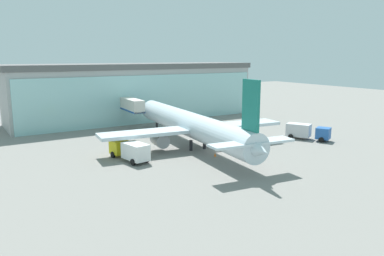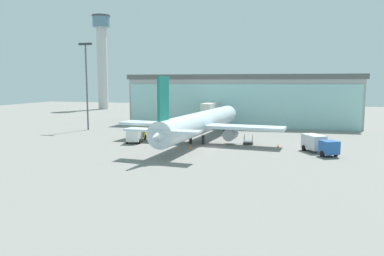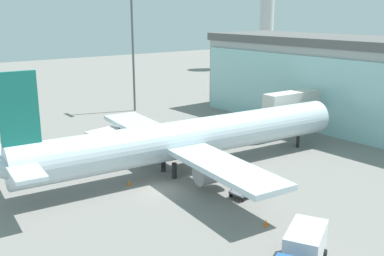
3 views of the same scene
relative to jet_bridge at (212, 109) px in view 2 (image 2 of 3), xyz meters
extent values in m
plane|color=gray|center=(5.55, -25.21, -4.64)|extent=(240.00, 240.00, 0.00)
cube|color=#A4A4A4|center=(5.55, 10.43, 1.10)|extent=(56.31, 16.79, 11.48)
cube|color=#9DD0D2|center=(5.92, 3.30, 0.52)|extent=(54.50, 3.08, 10.33)
cube|color=#585858|center=(5.55, 10.43, 7.44)|extent=(57.44, 17.13, 1.20)
cube|color=beige|center=(0.00, -0.11, 0.19)|extent=(2.51, 11.18, 2.40)
cube|color=#194799|center=(0.00, -0.11, -0.86)|extent=(2.55, 11.18, 0.30)
cylinder|color=#4C4C51|center=(0.11, 4.06, -2.82)|extent=(0.70, 0.70, 3.63)
cylinder|color=beige|center=(-56.21, 49.88, 11.49)|extent=(3.96, 3.96, 32.25)
cylinder|color=slate|center=(-56.21, 49.88, 29.61)|extent=(6.72, 6.72, 4.00)
cylinder|color=#3F3F44|center=(-56.21, 49.88, 31.91)|extent=(7.05, 7.05, 0.60)
cylinder|color=#59595E|center=(-26.40, -10.40, 4.83)|extent=(0.36, 0.36, 18.94)
cube|color=#333338|center=(-26.40, -10.40, 14.55)|extent=(3.20, 0.40, 0.50)
cylinder|color=silver|center=(2.78, -19.65, -1.09)|extent=(6.54, 36.79, 3.90)
cone|color=silver|center=(4.10, -1.39, -1.09)|extent=(4.10, 3.27, 3.90)
cone|color=silver|center=(1.45, -37.90, -1.09)|extent=(3.79, 4.24, 3.51)
cube|color=silver|center=(2.65, -21.47, -1.48)|extent=(30.24, 6.36, 0.50)
cube|color=silver|center=(1.53, -36.91, -0.51)|extent=(11.14, 3.19, 0.30)
cube|color=#197266|center=(1.56, -36.41, 3.92)|extent=(0.59, 3.22, 6.13)
cylinder|color=gray|center=(-3.01, -20.56, -2.83)|extent=(2.33, 3.34, 2.10)
cylinder|color=gray|center=(8.37, -21.39, -2.83)|extent=(2.33, 3.34, 2.10)
cylinder|color=black|center=(1.41, -22.39, -3.84)|extent=(0.50, 0.50, 1.60)
cylinder|color=black|center=(3.74, -22.56, -3.84)|extent=(0.50, 0.50, 1.60)
cylinder|color=black|center=(3.88, -4.39, -3.84)|extent=(0.40, 0.40, 1.60)
cube|color=yellow|center=(-9.32, -20.28, -3.24)|extent=(2.61, 2.61, 1.90)
cube|color=white|center=(-8.44, -24.39, -3.09)|extent=(2.99, 4.37, 2.20)
cylinder|color=black|center=(-10.40, -20.51, -4.19)|extent=(0.48, 0.94, 0.90)
cylinder|color=black|center=(-8.24, -20.05, -4.19)|extent=(0.48, 0.94, 0.90)
cylinder|color=black|center=(-9.31, -25.59, -4.19)|extent=(0.48, 0.94, 0.90)
cylinder|color=black|center=(-7.16, -25.13, -4.19)|extent=(0.48, 0.94, 0.90)
cube|color=#2659A5|center=(24.08, -28.14, -3.24)|extent=(2.99, 2.99, 1.90)
cube|color=silver|center=(22.04, -24.47, -3.09)|extent=(3.87, 4.57, 2.20)
cylinder|color=black|center=(25.04, -27.60, -4.19)|extent=(0.70, 0.93, 0.90)
cylinder|color=black|center=(23.12, -28.67, -4.19)|extent=(0.70, 0.93, 0.90)
cylinder|color=black|center=(22.51, -23.06, -4.19)|extent=(0.70, 0.93, 0.90)
cylinder|color=black|center=(20.59, -24.13, -4.19)|extent=(0.70, 0.93, 0.90)
cube|color=slate|center=(11.27, -19.85, -4.12)|extent=(1.89, 2.95, 0.16)
cylinder|color=black|center=(10.44, -18.81, -4.42)|extent=(0.17, 0.45, 0.44)
cylinder|color=slate|center=(10.44, -18.81, -3.59)|extent=(0.08, 0.08, 0.90)
cylinder|color=black|center=(11.87, -18.66, -4.42)|extent=(0.17, 0.45, 0.44)
cylinder|color=slate|center=(11.87, -18.66, -3.59)|extent=(0.08, 0.08, 0.90)
cylinder|color=black|center=(10.67, -21.04, -4.42)|extent=(0.17, 0.45, 0.44)
cylinder|color=slate|center=(10.67, -21.04, -3.59)|extent=(0.08, 0.08, 0.90)
cylinder|color=black|center=(12.10, -20.89, -4.42)|extent=(0.17, 0.45, 0.44)
cylinder|color=slate|center=(12.10, -20.89, -3.59)|extent=(0.08, 0.08, 0.90)
cone|color=orange|center=(2.70, -27.18, -4.36)|extent=(0.36, 0.36, 0.55)
cone|color=orange|center=(16.52, -22.48, -4.36)|extent=(0.36, 0.36, 0.55)
camera|label=1|loc=(-26.36, -71.03, 9.64)|focal=35.00mm
camera|label=2|loc=(19.66, -85.07, 6.16)|focal=35.00mm
camera|label=3|loc=(39.08, -46.01, 11.75)|focal=42.00mm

